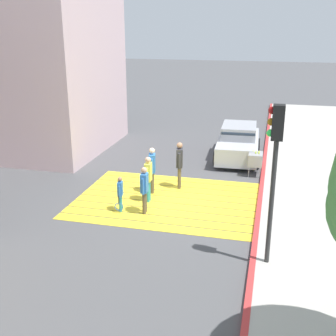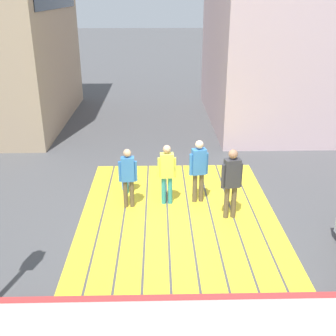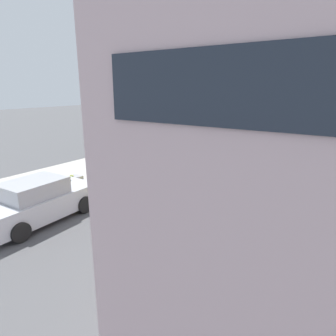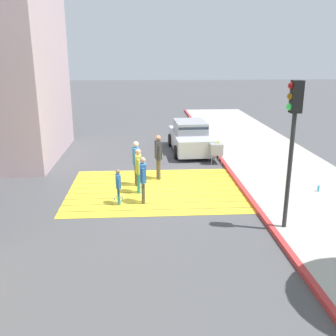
{
  "view_description": "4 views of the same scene",
  "coord_description": "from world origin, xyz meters",
  "px_view_note": "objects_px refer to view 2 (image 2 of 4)",
  "views": [
    {
      "loc": [
        -3.48,
        13.85,
        6.04
      ],
      "look_at": [
        -0.1,
        0.23,
        1.29
      ],
      "focal_mm": 46.13,
      "sensor_mm": 36.0,
      "label": 1
    },
    {
      "loc": [
        -9.22,
        0.49,
        5.19
      ],
      "look_at": [
        0.01,
        0.26,
        1.28
      ],
      "focal_mm": 44.4,
      "sensor_mm": 36.0,
      "label": 2
    },
    {
      "loc": [
        7.49,
        -11.28,
        4.74
      ],
      "look_at": [
        0.2,
        -0.49,
        1.15
      ],
      "focal_mm": 31.32,
      "sensor_mm": 36.0,
      "label": 3
    },
    {
      "loc": [
        0.37,
        13.43,
        4.92
      ],
      "look_at": [
        -0.43,
        0.8,
        1.09
      ],
      "focal_mm": 40.79,
      "sensor_mm": 36.0,
      "label": 4
    }
  ],
  "objects_px": {
    "pedestrian_adult_side": "(167,171)",
    "pedestrian_child_with_racket": "(128,171)",
    "pedestrian_adult_lead": "(232,179)",
    "pedestrian_adult_trailing": "(199,167)",
    "pedestrian_teen_behind": "(128,174)"
  },
  "relations": [
    {
      "from": "pedestrian_adult_trailing",
      "to": "pedestrian_teen_behind",
      "type": "bearing_deg",
      "value": 97.99
    },
    {
      "from": "pedestrian_adult_trailing",
      "to": "pedestrian_child_with_racket",
      "type": "relative_size",
      "value": 1.42
    },
    {
      "from": "pedestrian_adult_lead",
      "to": "pedestrian_child_with_racket",
      "type": "bearing_deg",
      "value": 60.88
    },
    {
      "from": "pedestrian_adult_side",
      "to": "pedestrian_child_with_racket",
      "type": "bearing_deg",
      "value": 57.6
    },
    {
      "from": "pedestrian_adult_side",
      "to": "pedestrian_adult_trailing",
      "type": "bearing_deg",
      "value": -83.54
    },
    {
      "from": "pedestrian_teen_behind",
      "to": "pedestrian_child_with_racket",
      "type": "height_order",
      "value": "pedestrian_teen_behind"
    },
    {
      "from": "pedestrian_adult_lead",
      "to": "pedestrian_child_with_racket",
      "type": "xyz_separation_m",
      "value": [
        1.44,
        2.59,
        -0.37
      ]
    },
    {
      "from": "pedestrian_adult_lead",
      "to": "pedestrian_adult_trailing",
      "type": "xyz_separation_m",
      "value": [
        0.87,
        0.71,
        -0.04
      ]
    },
    {
      "from": "pedestrian_adult_lead",
      "to": "pedestrian_adult_side",
      "type": "height_order",
      "value": "pedestrian_adult_lead"
    },
    {
      "from": "pedestrian_adult_side",
      "to": "pedestrian_child_with_racket",
      "type": "relative_size",
      "value": 1.35
    },
    {
      "from": "pedestrian_adult_lead",
      "to": "pedestrian_teen_behind",
      "type": "xyz_separation_m",
      "value": [
        0.62,
        2.53,
        -0.12
      ]
    },
    {
      "from": "pedestrian_adult_trailing",
      "to": "pedestrian_adult_side",
      "type": "xyz_separation_m",
      "value": [
        -0.09,
        0.83,
        -0.05
      ]
    },
    {
      "from": "pedestrian_adult_trailing",
      "to": "pedestrian_child_with_racket",
      "type": "bearing_deg",
      "value": 73.06
    },
    {
      "from": "pedestrian_teen_behind",
      "to": "pedestrian_child_with_racket",
      "type": "xyz_separation_m",
      "value": [
        0.83,
        0.06,
        -0.26
      ]
    },
    {
      "from": "pedestrian_adult_trailing",
      "to": "pedestrian_teen_behind",
      "type": "distance_m",
      "value": 1.84
    }
  ]
}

